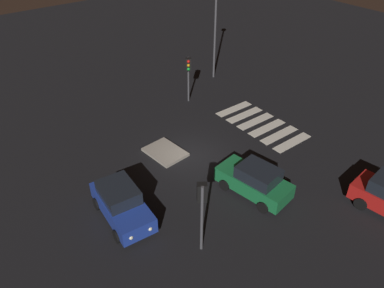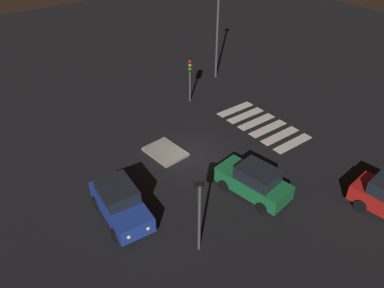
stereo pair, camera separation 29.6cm
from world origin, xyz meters
TOP-DOWN VIEW (x-y plane):
  - ground_plane at (0.00, 0.00)m, footprint 80.00×80.00m
  - traffic_island at (1.37, 1.13)m, footprint 2.74×2.16m
  - car_blue at (-1.89, 6.05)m, footprint 4.47×2.33m
  - car_green at (-4.79, -0.67)m, footprint 4.44×2.52m
  - traffic_light_east at (5.97, -4.27)m, footprint 0.53×0.54m
  - traffic_light_west at (-5.94, 4.04)m, footprint 0.53×0.54m
  - street_lamp at (8.30, -8.86)m, footprint 0.56×0.56m
  - crosswalk_near at (-0.00, -6.33)m, footprint 6.45×3.20m

SIDE VIEW (x-z plane):
  - ground_plane at x=0.00m, z-range 0.00..0.00m
  - crosswalk_near at x=0.00m, z-range 0.00..0.02m
  - traffic_island at x=1.37m, z-range 0.00..0.18m
  - car_green at x=-4.79m, z-range -0.02..1.84m
  - car_blue at x=-1.89m, z-range -0.02..1.87m
  - traffic_light_east at x=5.97m, z-range 0.95..4.62m
  - traffic_light_west at x=-5.94m, z-range 1.01..4.94m
  - street_lamp at x=8.30m, z-range 1.44..9.70m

